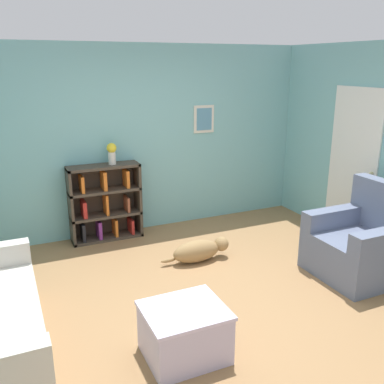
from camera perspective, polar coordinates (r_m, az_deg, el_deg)
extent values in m
plane|color=#997047|center=(4.54, 2.15, -14.15)|extent=(14.00, 14.00, 0.00)
cube|color=#7AB7BC|center=(6.08, -7.26, 6.87)|extent=(5.60, 0.10, 2.60)
cube|color=silver|center=(6.35, 1.59, 9.70)|extent=(0.32, 0.02, 0.40)
cube|color=#568EAD|center=(6.34, 1.64, 9.68)|extent=(0.24, 0.01, 0.32)
cube|color=white|center=(6.10, 20.61, 3.31)|extent=(0.02, 0.84, 2.05)
sphere|color=tan|center=(5.85, 22.80, 2.28)|extent=(0.05, 0.05, 0.05)
cube|color=#42382D|center=(5.85, -15.87, -1.94)|extent=(0.04, 0.30, 1.04)
cube|color=#42382D|center=(6.03, -7.23, -0.84)|extent=(0.04, 0.30, 1.04)
cube|color=#42382D|center=(6.05, -11.79, -1.00)|extent=(0.96, 0.02, 1.04)
cube|color=#42382D|center=(6.10, -11.21, -5.88)|extent=(0.96, 0.30, 0.04)
cube|color=#42382D|center=(5.98, -11.38, -2.97)|extent=(0.96, 0.30, 0.04)
cube|color=#42382D|center=(5.87, -11.58, 0.23)|extent=(0.96, 0.30, 0.04)
cube|color=#42382D|center=(5.79, -11.77, 3.35)|extent=(0.96, 0.30, 0.04)
cube|color=black|center=(5.98, -14.35, -5.20)|extent=(0.04, 0.23, 0.26)
cube|color=#B22823|center=(5.87, -14.24, -2.19)|extent=(0.05, 0.23, 0.22)
cube|color=orange|center=(5.77, -14.51, 1.05)|extent=(0.04, 0.23, 0.22)
cube|color=#7A2D84|center=(6.02, -12.29, -4.93)|extent=(0.04, 0.23, 0.26)
cube|color=orange|center=(5.92, -11.43, -1.54)|extent=(0.03, 0.23, 0.28)
cube|color=orange|center=(5.82, -11.70, 1.55)|extent=(0.05, 0.23, 0.25)
cube|color=orange|center=(6.06, -10.24, -4.65)|extent=(0.04, 0.23, 0.26)
cube|color=brown|center=(6.00, -8.69, -1.54)|extent=(0.03, 0.23, 0.21)
cube|color=orange|center=(5.89, -8.79, 1.83)|extent=(0.04, 0.23, 0.24)
cube|color=#B22823|center=(6.12, -8.15, -4.51)|extent=(0.04, 0.23, 0.22)
cube|color=slate|center=(5.27, 21.15, -7.90)|extent=(0.92, 0.93, 0.47)
cube|color=slate|center=(5.39, 18.76, -3.16)|extent=(0.92, 0.18, 0.22)
cube|color=#BCB2D1|center=(3.69, -1.01, -18.20)|extent=(0.64, 0.55, 0.44)
cube|color=silver|center=(3.57, -1.03, -15.51)|extent=(0.66, 0.57, 0.03)
ellipsoid|color=#9E7A4C|center=(5.26, 0.58, -7.92)|extent=(0.60, 0.24, 0.27)
sphere|color=#9E7A4C|center=(5.39, 3.94, -6.91)|extent=(0.18, 0.18, 0.18)
ellipsoid|color=#9E7A4C|center=(5.20, -3.15, -9.08)|extent=(0.20, 0.05, 0.05)
cylinder|color=silver|center=(5.79, -10.61, 4.46)|extent=(0.10, 0.10, 0.17)
sphere|color=yellow|center=(5.77, -10.68, 5.80)|extent=(0.13, 0.13, 0.13)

